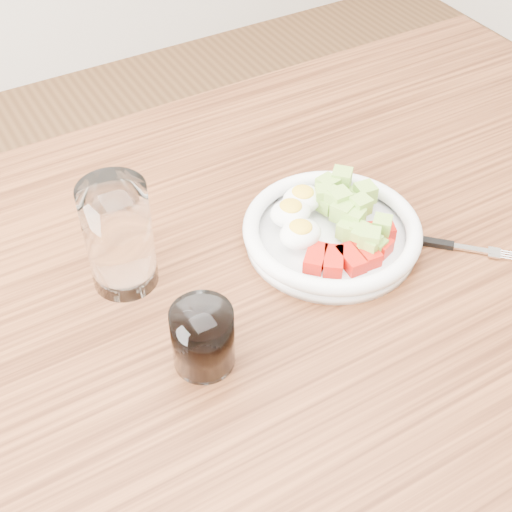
{
  "coord_description": "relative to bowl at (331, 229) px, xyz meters",
  "views": [
    {
      "loc": [
        -0.35,
        -0.57,
        1.45
      ],
      "look_at": [
        -0.01,
        0.01,
        0.8
      ],
      "focal_mm": 50.0,
      "sensor_mm": 36.0,
      "label": 1
    }
  ],
  "objects": [
    {
      "name": "dining_table",
      "position": [
        -0.11,
        -0.01,
        -0.12
      ],
      "size": [
        1.5,
        0.9,
        0.77
      ],
      "color": "brown",
      "rests_on": "ground"
    },
    {
      "name": "bowl",
      "position": [
        0.0,
        0.0,
        0.0
      ],
      "size": [
        0.25,
        0.25,
        0.06
      ],
      "color": "white",
      "rests_on": "dining_table"
    },
    {
      "name": "fork",
      "position": [
        0.13,
        -0.08,
        -0.02
      ],
      "size": [
        0.14,
        0.14,
        0.01
      ],
      "color": "black",
      "rests_on": "dining_table"
    },
    {
      "name": "water_glass",
      "position": [
        -0.28,
        0.07,
        0.05
      ],
      "size": [
        0.09,
        0.09,
        0.15
      ],
      "primitive_type": "cylinder",
      "color": "white",
      "rests_on": "dining_table"
    },
    {
      "name": "coffee_glass",
      "position": [
        -0.25,
        -0.1,
        0.02
      ],
      "size": [
        0.07,
        0.07,
        0.08
      ],
      "color": "white",
      "rests_on": "dining_table"
    }
  ]
}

